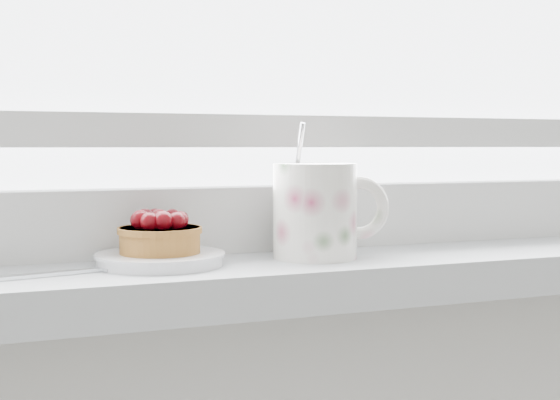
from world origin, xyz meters
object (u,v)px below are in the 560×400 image
floral_mug (318,209)px  raspberry_tart (160,234)px  saucer (160,259)px  fork (59,273)px

floral_mug → raspberry_tart: bearing=176.5°
saucer → raspberry_tart: raspberry_tart is taller
floral_mug → fork: (-0.26, -0.01, -0.05)m
raspberry_tart → saucer: bearing=14.7°
saucer → fork: size_ratio=0.62×
raspberry_tart → fork: size_ratio=0.40×
raspberry_tart → floral_mug: bearing=-3.5°
raspberry_tart → fork: raspberry_tart is taller
saucer → raspberry_tart: 0.02m
saucer → floral_mug: bearing=-3.5°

